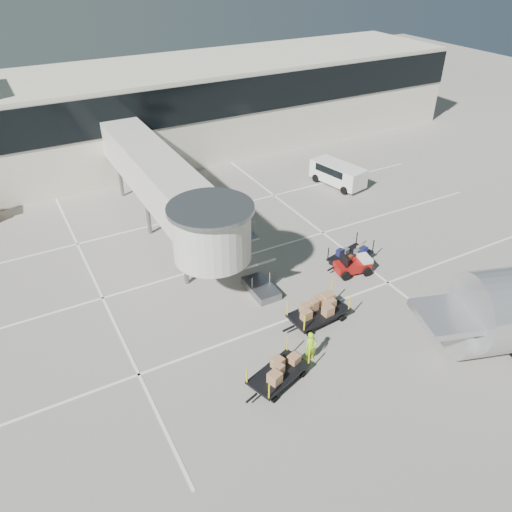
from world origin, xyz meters
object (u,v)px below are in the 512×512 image
object	(u,v)px
ground_worker	(311,347)
minivan	(337,172)
baggage_tug	(353,265)
box_cart_far	(279,374)
suitcase_cart	(350,257)
box_cart_near	(317,312)

from	to	relation	value
ground_worker	minivan	xyz separation A→B (m)	(13.81, 16.52, 0.23)
baggage_tug	minivan	xyz separation A→B (m)	(7.05, 11.36, 0.56)
baggage_tug	box_cart_far	bearing A→B (deg)	-136.79
suitcase_cart	ground_worker	distance (m)	9.48
box_cart_far	minivan	world-z (taller)	minivan
suitcase_cart	minivan	xyz separation A→B (m)	(6.57, 10.40, 0.60)
suitcase_cart	ground_worker	size ratio (longest dim) A/B	2.18
suitcase_cart	box_cart_far	distance (m)	11.53
suitcase_cart	box_cart_near	size ratio (longest dim) A/B	0.92
box_cart_near	ground_worker	bearing A→B (deg)	-136.01
baggage_tug	minivan	distance (m)	13.38
baggage_tug	suitcase_cart	distance (m)	1.07
box_cart_near	box_cart_far	xyz separation A→B (m)	(-4.19, -2.84, -0.11)
minivan	box_cart_far	bearing A→B (deg)	-145.18
baggage_tug	ground_worker	bearing A→B (deg)	-131.90
suitcase_cart	box_cart_near	xyz separation A→B (m)	(-5.23, -3.81, 0.13)
suitcase_cart	box_cart_far	bearing A→B (deg)	-158.13
suitcase_cart	minivan	size ratio (longest dim) A/B	0.74
box_cart_far	ground_worker	size ratio (longest dim) A/B	2.18
ground_worker	minivan	distance (m)	21.53
box_cart_far	minivan	size ratio (longest dim) A/B	0.74
box_cart_far	minivan	xyz separation A→B (m)	(15.99, 17.05, 0.58)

